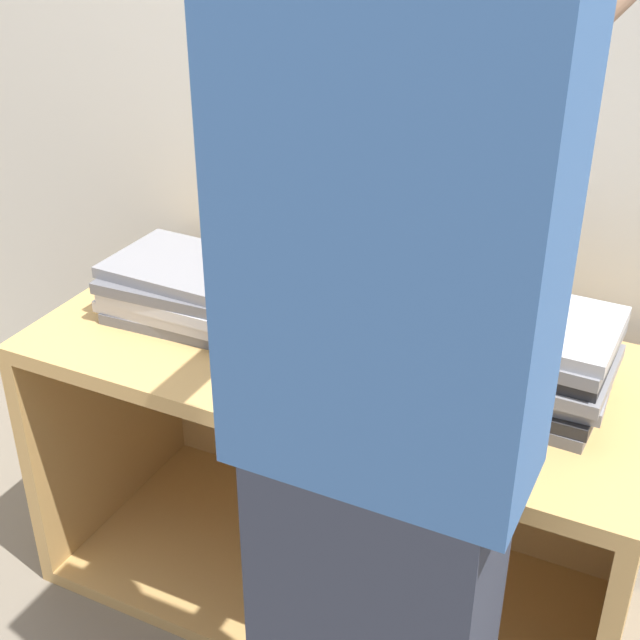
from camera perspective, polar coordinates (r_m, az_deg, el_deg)
The scene contains 7 objects.
wall_back at distance 2.00m, azimuth 6.59°, elevation 16.93°, with size 8.00×0.05×2.40m.
cart at distance 2.08m, azimuth 1.95°, elevation -8.97°, with size 1.30×0.60×0.66m.
laptop_open at distance 1.85m, azimuth 1.83°, elevation -0.01°, with size 0.34×0.27×0.25m.
laptop_stack_left at distance 1.97m, azimuth -8.37°, elevation 1.93°, with size 0.35×0.26×0.12m.
laptop_stack_right at distance 1.70m, azimuth 12.53°, elevation -2.28°, with size 0.36×0.26×0.17m.
person at distance 1.21m, azimuth 4.13°, elevation -7.22°, with size 0.40×0.54×1.78m.
inventory_tag at distance 1.60m, azimuth 12.33°, elevation -0.49°, with size 0.06×0.02×0.01m.
Camera 1 is at (0.66, -1.13, 1.62)m, focal length 50.00 mm.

